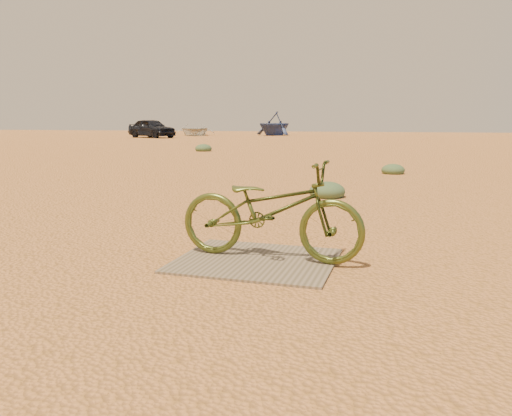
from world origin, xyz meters
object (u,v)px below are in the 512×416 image
(boat_near_left, at_px, (194,130))
(boat_far_left, at_px, (275,123))
(bicycle, at_px, (270,210))
(car, at_px, (152,128))
(plywood_board, at_px, (256,260))

(boat_near_left, height_order, boat_far_left, boat_far_left)
(bicycle, xyz_separation_m, boat_near_left, (-18.22, 39.19, 0.06))
(bicycle, distance_m, car, 37.15)
(bicycle, distance_m, boat_far_left, 42.61)
(plywood_board, distance_m, car, 37.17)
(car, xyz_separation_m, boat_far_left, (7.82, 9.13, 0.35))
(car, bearing_deg, boat_near_left, 19.20)
(plywood_board, relative_size, car, 0.32)
(car, xyz_separation_m, boat_near_left, (0.57, 7.15, -0.22))
(boat_far_left, bearing_deg, plywood_board, -50.78)
(plywood_board, xyz_separation_m, car, (-18.68, 32.12, 0.75))
(plywood_board, bearing_deg, boat_far_left, 104.75)
(car, distance_m, boat_far_left, 12.02)
(car, relative_size, boat_near_left, 0.85)
(car, height_order, boat_near_left, car)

